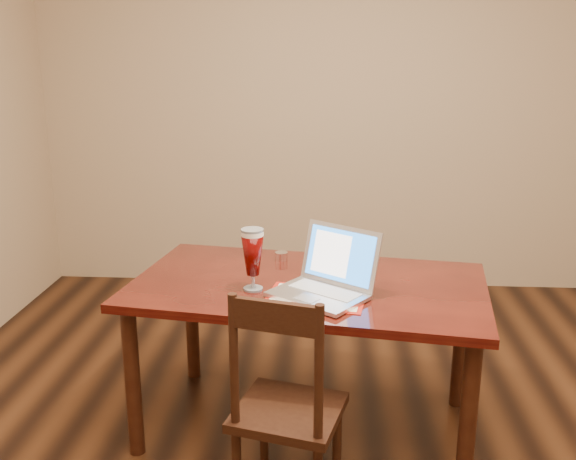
{
  "coord_description": "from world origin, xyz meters",
  "views": [
    {
      "loc": [
        -0.22,
        -2.0,
        1.66
      ],
      "look_at": [
        -0.39,
        0.63,
        0.92
      ],
      "focal_mm": 40.0,
      "sensor_mm": 36.0,
      "label": 1
    }
  ],
  "objects": [
    {
      "name": "room_shell",
      "position": [
        0.0,
        0.0,
        1.76
      ],
      "size": [
        4.51,
        5.01,
        2.71
      ],
      "color": "tan",
      "rests_on": "ground"
    },
    {
      "name": "dining_chair",
      "position": [
        -0.36,
        0.05,
        0.41
      ],
      "size": [
        0.45,
        0.44,
        0.88
      ],
      "rotation": [
        0.0,
        0.0,
        -0.25
      ],
      "color": "black",
      "rests_on": "ground"
    },
    {
      "name": "dining_table",
      "position": [
        -0.31,
        0.58,
        0.63
      ],
      "size": [
        1.61,
        1.06,
        0.97
      ],
      "rotation": [
        0.0,
        0.0,
        -0.15
      ],
      "color": "#50120A",
      "rests_on": "ground"
    }
  ]
}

